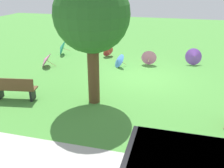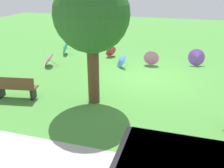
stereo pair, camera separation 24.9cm
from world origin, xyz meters
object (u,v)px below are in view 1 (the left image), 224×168
parasol_pink_1 (45,60)px  parasol_teal_1 (61,48)px  parasol_pink_0 (149,57)px  parasol_blue_0 (118,60)px  parasol_purple_1 (194,57)px  parasol_red_1 (108,51)px  park_bench (14,88)px  shade_tree (92,16)px

parasol_pink_1 → parasol_teal_1: bearing=-85.2°
parasol_pink_0 → parasol_blue_0: bearing=29.3°
parasol_purple_1 → parasol_red_1: 4.86m
park_bench → parasol_pink_0: size_ratio=2.02×
park_bench → parasol_blue_0: size_ratio=1.84×
parasol_pink_1 → parasol_blue_0: parasol_pink_1 is taller
parasol_pink_1 → parasol_teal_1: size_ratio=0.99×
shade_tree → parasol_pink_0: size_ratio=5.40×
shade_tree → parasol_red_1: bearing=-79.1°
shade_tree → parasol_blue_0: size_ratio=4.92×
shade_tree → parasol_blue_0: shade_tree is taller
shade_tree → parasol_purple_1: bearing=-124.2°
park_bench → parasol_pink_1: 3.90m
park_bench → parasol_pink_1: (0.81, -3.81, -0.09)m
parasol_pink_1 → parasol_red_1: bearing=-134.6°
park_bench → parasol_teal_1: (1.00, -6.11, -0.03)m
parasol_red_1 → parasol_pink_0: bearing=160.0°
shade_tree → parasol_red_1: size_ratio=5.87×
parasol_pink_1 → park_bench: bearing=102.0°
parasol_pink_0 → parasol_purple_1: bearing=-166.4°
shade_tree → parasol_red_1: shade_tree is taller
park_bench → parasol_purple_1: size_ratio=1.66×
park_bench → parasol_pink_1: park_bench is taller
park_bench → parasol_teal_1: bearing=-80.7°
parasol_pink_0 → parasol_pink_1: 5.42m
parasol_purple_1 → parasol_pink_0: bearing=13.6°
parasol_blue_0 → shade_tree: bearing=90.8°
parasol_red_1 → parasol_teal_1: bearing=7.1°
parasol_pink_0 → parasol_purple_1: 2.37m
shade_tree → parasol_pink_0: (-1.42, -4.91, -2.71)m
parasol_blue_0 → parasol_teal_1: 4.11m
parasol_blue_0 → parasol_purple_1: 4.02m
parasol_teal_1 → parasol_red_1: (-2.79, -0.35, -0.10)m
shade_tree → parasol_teal_1: 7.26m
parasol_blue_0 → parasol_red_1: parasol_blue_0 is taller
shade_tree → parasol_red_1: 6.56m
parasol_blue_0 → parasol_teal_1: parasol_teal_1 is taller
parasol_teal_1 → shade_tree: bearing=125.5°
park_bench → shade_tree: shade_tree is taller
shade_tree → parasol_pink_0: shade_tree is taller
park_bench → parasol_pink_0: bearing=-128.0°
parasol_purple_1 → parasol_red_1: size_ratio=1.33×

